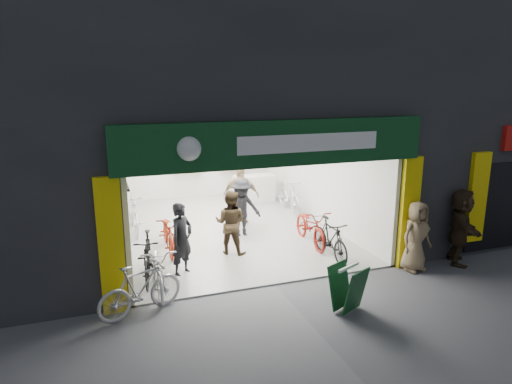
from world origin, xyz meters
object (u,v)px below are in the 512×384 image
bike_right_front (330,239)px  parked_bike (141,289)px  sandwich_board (348,287)px  bike_left_front (157,267)px  pedestrian_near (416,236)px

bike_right_front → parked_bike: (-4.62, -1.25, 0.00)m
parked_bike → sandwich_board: bearing=-128.5°
bike_left_front → bike_right_front: size_ratio=1.17×
bike_left_front → parked_bike: bike_left_front is taller
parked_bike → sandwich_board: size_ratio=1.92×
bike_right_front → sandwich_board: bike_right_front is taller
bike_right_front → pedestrian_near: bearing=-39.7°
bike_left_front → bike_right_front: (4.20, 0.35, -0.01)m
pedestrian_near → bike_right_front: bearing=130.6°
bike_right_front → sandwich_board: (-0.95, -2.42, -0.02)m
bike_left_front → sandwich_board: size_ratio=2.23×
bike_left_front → bike_right_front: bike_left_front is taller
sandwich_board → parked_bike: bearing=137.6°
pedestrian_near → sandwich_board: 2.72m
bike_left_front → parked_bike: bearing=-113.8°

